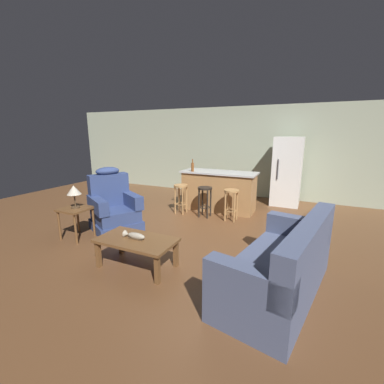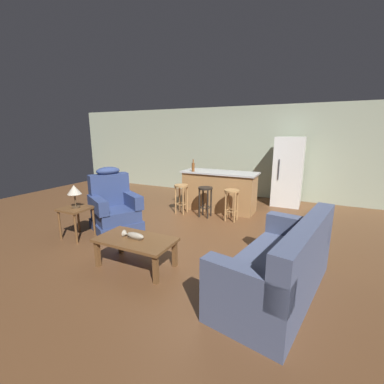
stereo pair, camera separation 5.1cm
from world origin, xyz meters
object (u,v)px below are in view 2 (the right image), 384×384
Objects in this scene: recliner_near_lamp at (114,207)px; bottle_tall_green at (193,167)px; fish_figurine at (133,235)px; bar_stool_middle at (205,196)px; table_lamp at (74,191)px; kitchen_island at (219,191)px; bar_stool_left at (181,194)px; bar_stool_right at (232,199)px; coffee_table at (136,242)px; end_table at (76,213)px; refrigerator at (288,172)px; couch at (281,267)px.

recliner_near_lamp is 4.07× the size of bottle_tall_green.
bar_stool_middle is (0.04, 2.47, 0.01)m from fish_figurine.
kitchen_island is at bearing 58.03° from table_lamp.
bar_stool_right is at bearing 0.00° from bar_stool_left.
end_table is at bearing 166.73° from coffee_table.
fish_figurine is 1.15× the size of bottle_tall_green.
bar_stool_right is at bearing 0.00° from bar_stool_middle.
refrigerator is (3.15, 3.92, 0.42)m from end_table.
table_lamp is 3.24m from kitchen_island.
refrigerator is (1.53, 1.83, 0.41)m from bar_stool_middle.
coffee_table is 1.93m from couch.
bar_stool_right is 2.31× the size of bottle_tall_green.
table_lamp is at bearing 166.74° from coffee_table.
fish_figurine is at bearing -9.45° from recliner_near_lamp.
couch reaches higher than bar_stool_right.
end_table is at bearing -122.33° from kitchen_island.
table_lamp is 2.35m from bar_stool_left.
refrigerator is (1.43, 1.20, 0.40)m from kitchen_island.
table_lamp is (0.02, -0.01, 0.41)m from end_table.
bar_stool_left is at bearing -138.38° from kitchen_island.
kitchen_island is 6.11× the size of bottle_tall_green.
couch reaches higher than end_table.
end_table is 2.65m from bar_stool_middle.
table_lamp reaches higher than bar_stool_left.
bar_stool_middle is at bearing -38.84° from couch.
recliner_near_lamp is at bearing -133.60° from bar_stool_middle.
bottle_tall_green is at bearing 65.55° from table_lamp.
refrigerator is (-0.38, 4.08, 0.54)m from couch.
table_lamp is at bearing -136.51° from bar_stool_right.
recliner_near_lamp reaches higher than couch.
bottle_tall_green is (-1.09, 0.37, 0.59)m from bar_stool_right.
coffee_table is 2.55m from bar_stool_left.
fish_figurine is 2.94m from bottle_tall_green.
recliner_near_lamp is (-1.31, 1.05, -0.04)m from fish_figurine.
bar_stool_middle is at bearing 75.59° from recliner_near_lamp.
kitchen_island is at bearing 24.06° from bottle_tall_green.
bar_stool_right is (0.51, -0.63, -0.01)m from kitchen_island.
bar_stool_middle reaches higher than end_table.
bar_stool_right is (0.62, 2.47, 0.11)m from coffee_table.
bar_stool_right is (2.23, 2.09, 0.01)m from end_table.
couch is 2.98× the size of bar_stool_middle.
bar_stool_right is (1.22, 0.00, 0.00)m from bar_stool_left.
recliner_near_lamp is 0.72m from end_table.
refrigerator reaches higher than coffee_table.
coffee_table is 1.71m from table_lamp.
recliner_near_lamp reaches higher than fish_figurine.
coffee_table is at bearing -80.62° from bottle_tall_green.
table_lamp is at bearing 166.49° from fish_figurine.
fish_figurine is 0.19× the size of refrigerator.
coffee_table is 3.24× the size of fish_figurine.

